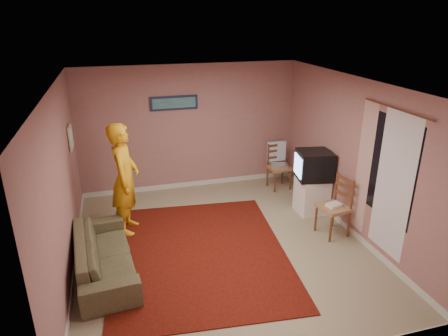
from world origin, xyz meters
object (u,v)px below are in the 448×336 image
object	(u,v)px
tv_cabinet	(312,195)
chair_b	(334,201)
sofa	(104,255)
person	(125,179)
crt_tv	(314,165)
chair_a	(280,162)

from	to	relation	value
tv_cabinet	chair_b	bearing A→B (deg)	-93.05
sofa	person	distance (m)	1.38
sofa	person	world-z (taller)	person
tv_cabinet	crt_tv	distance (m)	0.60
chair_a	sofa	size ratio (longest dim) A/B	0.26
crt_tv	person	world-z (taller)	person
chair_a	tv_cabinet	bearing A→B (deg)	-87.20
person	chair_b	bearing A→B (deg)	-95.58
sofa	chair_a	bearing A→B (deg)	-64.68
person	sofa	bearing A→B (deg)	172.94
crt_tv	chair_b	distance (m)	0.90
chair_b	sofa	size ratio (longest dim) A/B	0.28
chair_a	chair_b	xyz separation A→B (m)	(0.11, -2.02, 0.04)
chair_a	sofa	world-z (taller)	chair_a
chair_a	person	world-z (taller)	person
person	tv_cabinet	bearing A→B (deg)	-81.54
chair_a	chair_b	size ratio (longest dim) A/B	0.93
crt_tv	sofa	bearing A→B (deg)	-156.67
chair_b	person	xyz separation A→B (m)	(-3.31, 1.06, 0.33)
chair_b	tv_cabinet	bearing A→B (deg)	167.70
chair_a	person	xyz separation A→B (m)	(-3.19, -0.96, 0.37)
tv_cabinet	sofa	world-z (taller)	tv_cabinet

